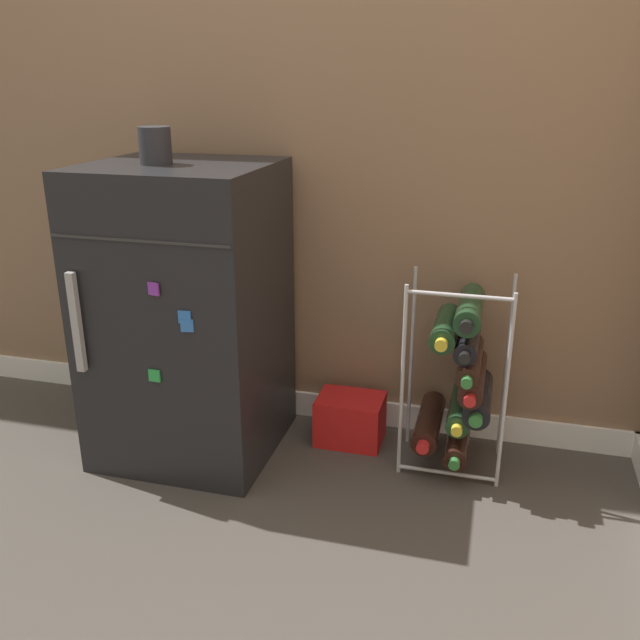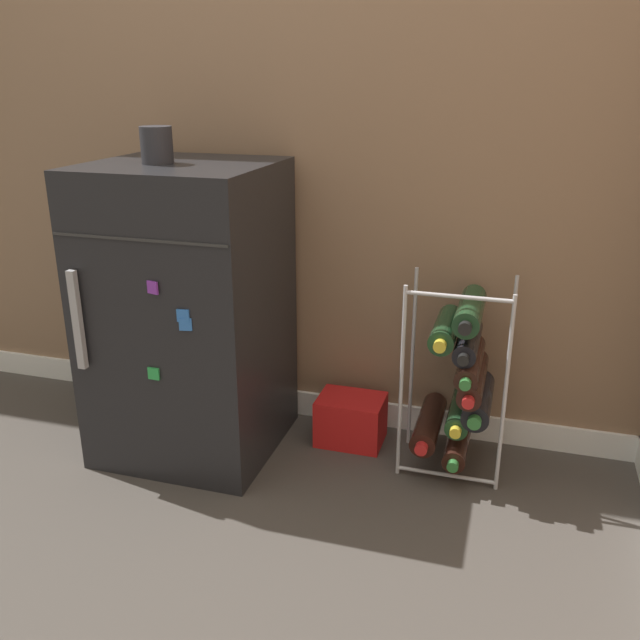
# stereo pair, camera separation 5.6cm
# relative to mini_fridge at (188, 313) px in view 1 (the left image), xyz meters

# --- Properties ---
(ground_plane) EXTENTS (14.00, 14.00, 0.00)m
(ground_plane) POSITION_rel_mini_fridge_xyz_m (0.41, -0.28, -0.47)
(ground_plane) COLOR #423D38
(wall_back) EXTENTS (7.04, 0.07, 2.50)m
(wall_back) POSITION_rel_mini_fridge_xyz_m (0.41, 0.33, 0.77)
(wall_back) COLOR #84664C
(wall_back) RESTS_ON ground_plane
(mini_fridge) EXTENTS (0.54, 0.55, 0.93)m
(mini_fridge) POSITION_rel_mini_fridge_xyz_m (0.00, 0.00, 0.00)
(mini_fridge) COLOR black
(mini_fridge) RESTS_ON ground_plane
(wine_rack) EXTENTS (0.31, 0.33, 0.62)m
(wine_rack) POSITION_rel_mini_fridge_xyz_m (0.85, 0.10, -0.16)
(wine_rack) COLOR #B2B2B7
(wine_rack) RESTS_ON ground_plane
(soda_box) EXTENTS (0.22, 0.17, 0.16)m
(soda_box) POSITION_rel_mini_fridge_xyz_m (0.50, 0.15, -0.39)
(soda_box) COLOR red
(soda_box) RESTS_ON ground_plane
(fridge_top_cup) EXTENTS (0.09, 0.09, 0.11)m
(fridge_top_cup) POSITION_rel_mini_fridge_xyz_m (-0.05, -0.03, 0.52)
(fridge_top_cup) COLOR #28282D
(fridge_top_cup) RESTS_ON mini_fridge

